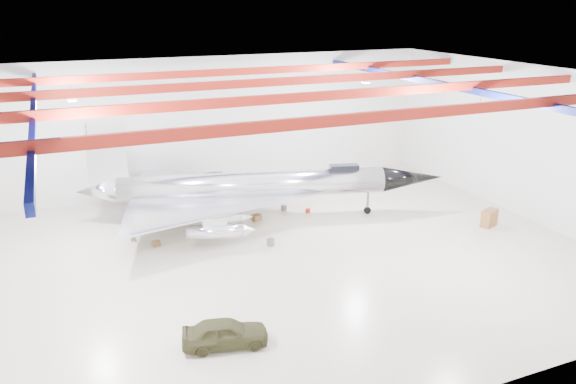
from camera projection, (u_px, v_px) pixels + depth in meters
name	position (u px, v px, depth m)	size (l,w,h in m)	color
floor	(268.00, 259.00, 34.74)	(40.00, 40.00, 0.00)	beige
wall_back	(202.00, 125.00, 46.05)	(40.00, 40.00, 0.00)	silver
wall_right	(526.00, 142.00, 40.36)	(30.00, 30.00, 0.00)	silver
ceiling	(265.00, 80.00, 31.20)	(40.00, 40.00, 0.00)	#0A0F38
ceiling_structure	(266.00, 92.00, 31.42)	(39.50, 29.50, 1.08)	maroon
jet_aircraft	(253.00, 188.00, 40.29)	(26.09, 18.59, 7.25)	silver
jeep	(225.00, 333.00, 25.78)	(1.59, 3.96, 1.35)	#3B391D
desk	(489.00, 218.00, 39.63)	(1.33, 0.67, 1.22)	brown
crate_ply	(156.00, 244.00, 36.52)	(0.48, 0.39, 0.34)	olive
toolbox_red	(229.00, 217.00, 41.10)	(0.46, 0.37, 0.32)	#9B230F
engine_drum	(271.00, 242.00, 36.58)	(0.51, 0.51, 0.46)	#59595B
parts_bin	(256.00, 218.00, 40.76)	(0.64, 0.51, 0.44)	olive
crate_small	(134.00, 240.00, 37.27)	(0.33, 0.26, 0.23)	#59595B
tool_chest	(308.00, 211.00, 42.28)	(0.36, 0.36, 0.32)	#9B230F
oil_barrel	(225.00, 228.00, 39.01)	(0.52, 0.42, 0.37)	olive
spares_box	(284.00, 208.00, 42.79)	(0.44, 0.44, 0.40)	#59595B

